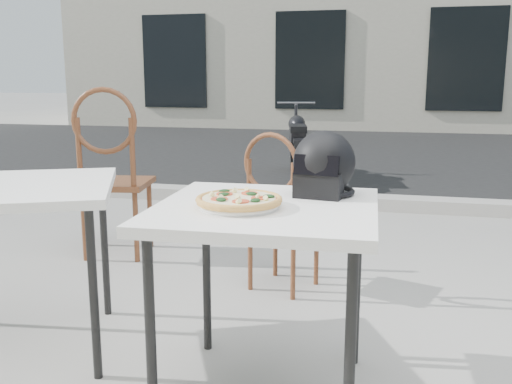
% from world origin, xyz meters
% --- Properties ---
extents(ground, '(80.00, 80.00, 0.00)m').
position_xyz_m(ground, '(0.00, 0.00, 0.00)').
color(ground, '#9B9993').
rests_on(ground, ground).
extents(street_asphalt, '(30.00, 8.00, 0.00)m').
position_xyz_m(street_asphalt, '(0.00, 7.00, 0.00)').
color(street_asphalt, black).
rests_on(street_asphalt, ground).
extents(curb, '(30.00, 0.25, 0.12)m').
position_xyz_m(curb, '(0.00, 3.00, 0.06)').
color(curb, '#A7A39C').
rests_on(curb, ground).
extents(cafe_table_main, '(0.82, 0.82, 0.76)m').
position_xyz_m(cafe_table_main, '(-0.23, -0.37, 0.69)').
color(cafe_table_main, white).
rests_on(cafe_table_main, ground).
extents(plate, '(0.38, 0.38, 0.02)m').
position_xyz_m(plate, '(-0.31, -0.44, 0.76)').
color(plate, white).
rests_on(plate, cafe_table_main).
extents(pizza, '(0.36, 0.36, 0.04)m').
position_xyz_m(pizza, '(-0.31, -0.44, 0.79)').
color(pizza, gold).
rests_on(pizza, plate).
extents(helmet, '(0.28, 0.29, 0.25)m').
position_xyz_m(helmet, '(-0.05, -0.14, 0.87)').
color(helmet, black).
rests_on(helmet, cafe_table_main).
extents(cafe_chair_main, '(0.45, 0.45, 0.92)m').
position_xyz_m(cafe_chair_main, '(-0.40, 0.73, 0.51)').
color(cafe_chair_main, brown).
rests_on(cafe_chair_main, ground).
extents(cafe_table_side, '(1.06, 1.06, 0.76)m').
position_xyz_m(cafe_table_side, '(-1.36, -0.24, 0.69)').
color(cafe_table_side, white).
rests_on(cafe_table_side, ground).
extents(cafe_chair_side, '(0.50, 0.50, 1.15)m').
position_xyz_m(cafe_chair_side, '(-1.60, 1.09, 0.64)').
color(cafe_chair_side, brown).
rests_on(cafe_chair_side, ground).
extents(motorcycle, '(0.57, 1.82, 0.91)m').
position_xyz_m(motorcycle, '(-0.90, 4.40, 0.40)').
color(motorcycle, black).
rests_on(motorcycle, street_asphalt).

